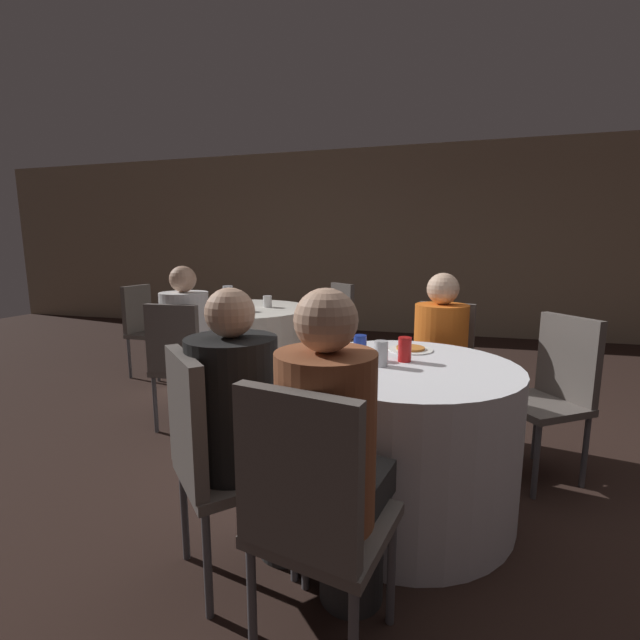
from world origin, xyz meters
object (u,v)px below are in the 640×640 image
soda_can_red (405,349)px  pizza_plate_near (410,349)px  soda_can_blue (360,347)px  chair_near_northeast (554,383)px  person_white_shirt (191,344)px  person_black_shirt (250,429)px  chair_far_south (180,356)px  chair_near_south (311,506)px  person_orange_shirt (438,359)px  chair_far_west (145,322)px  chair_far_northeast (336,319)px  person_floral_shirt (335,468)px  table_far (240,346)px  table_near (402,437)px  chair_near_southwest (210,449)px  soda_can_silver (381,354)px  chair_near_north (442,359)px  bottle_far (228,298)px

soda_can_red → pizza_plate_near: bearing=86.8°
pizza_plate_near → soda_can_blue: bearing=-132.4°
pizza_plate_near → chair_near_northeast: bearing=16.8°
person_white_shirt → person_black_shirt: bearing=-53.5°
chair_far_south → chair_near_south: bearing=-49.6°
person_orange_shirt → chair_near_northeast: bearing=170.6°
person_black_shirt → person_white_shirt: size_ratio=0.98×
soda_can_red → chair_far_west: bearing=149.8°
chair_near_northeast → chair_near_south: bearing=112.1°
chair_far_northeast → person_floral_shirt: (0.75, -3.18, 0.04)m
person_orange_shirt → chair_near_south: bearing=89.9°
table_far → chair_far_south: chair_far_south is taller
soda_can_blue → chair_far_northeast: bearing=106.2°
chair_far_west → chair_far_northeast: size_ratio=1.00×
person_black_shirt → soda_can_blue: person_black_shirt is taller
person_white_shirt → pizza_plate_near: bearing=-16.7°
table_near → chair_far_northeast: bearing=110.8°
person_black_shirt → chair_near_south: bearing=-1.4°
chair_near_southwest → person_orange_shirt: (0.83, 1.47, 0.04)m
soda_can_silver → person_white_shirt: bearing=153.5°
person_black_shirt → soda_can_red: person_black_shirt is taller
chair_near_northeast → table_near: bearing=90.0°
chair_near_north → bottle_far: bottle_far is taller
chair_far_south → chair_near_southwest: bearing=-55.9°
table_far → chair_near_south: (1.47, -2.55, 0.18)m
soda_can_blue → bottle_far: (-1.46, 1.41, 0.05)m
soda_can_blue → chair_far_south: bearing=160.8°
table_far → person_white_shirt: size_ratio=1.14×
person_floral_shirt → soda_can_silver: 0.75m
person_orange_shirt → person_white_shirt: (-1.77, -0.10, 0.01)m
chair_far_south → soda_can_blue: bearing=-22.6°
chair_far_northeast → soda_can_red: chair_far_northeast is taller
person_floral_shirt → chair_near_northeast: bearing=65.7°
chair_near_south → chair_far_south: size_ratio=1.00×
chair_far_northeast → soda_can_blue: (0.68, -2.36, 0.26)m
table_near → person_black_shirt: (-0.56, -0.57, 0.22)m
chair_far_west → person_black_shirt: 3.13m
chair_far_south → chair_far_northeast: same height
chair_near_south → person_black_shirt: 0.52m
chair_near_northeast → chair_far_northeast: bearing=8.4°
chair_far_south → person_black_shirt: size_ratio=0.80×
person_orange_shirt → table_far: bearing=-12.9°
chair_near_south → soda_can_blue: chair_near_south is taller
person_black_shirt → bottle_far: person_black_shirt is taller
chair_far_west → soda_can_silver: chair_far_west is taller
chair_near_north → soda_can_blue: 1.03m
person_white_shirt → soda_can_red: person_white_shirt is taller
chair_near_southwest → soda_can_blue: bearing=103.1°
person_floral_shirt → pizza_plate_near: (0.17, 1.08, 0.16)m
person_white_shirt → person_floral_shirt: bearing=-48.7°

